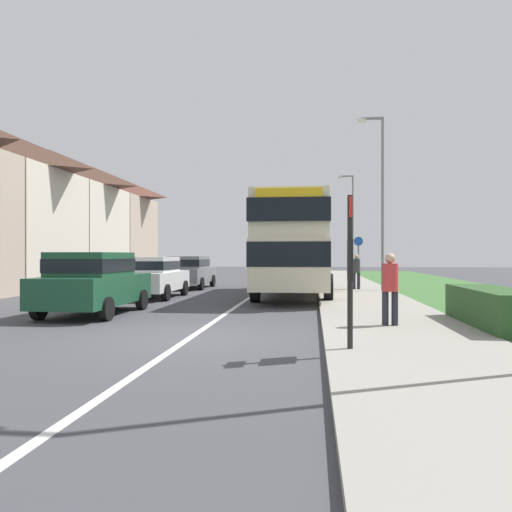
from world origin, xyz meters
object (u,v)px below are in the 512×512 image
object	(u,v)px
pedestrian_at_stop	(390,286)
street_lamp_mid	(380,192)
pedestrian_walking_away	(356,270)
street_lamp_far	(351,219)
parked_car_white	(153,275)
double_decker_bus	(294,242)
bus_stop_sign	(350,261)
parked_car_grey	(190,270)
cycle_route_sign	(358,259)
parked_car_dark_green	(93,281)

from	to	relation	value
pedestrian_at_stop	street_lamp_mid	distance (m)	11.64
pedestrian_walking_away	street_lamp_far	distance (m)	15.62
street_lamp_mid	street_lamp_far	world-z (taller)	street_lamp_mid
pedestrian_walking_away	parked_car_white	bearing A→B (deg)	-152.49
pedestrian_walking_away	street_lamp_mid	world-z (taller)	street_lamp_mid
double_decker_bus	street_lamp_far	distance (m)	18.35
parked_car_white	bus_stop_sign	world-z (taller)	bus_stop_sign
parked_car_grey	street_lamp_mid	distance (m)	9.73
bus_stop_sign	cycle_route_sign	size ratio (longest dim) A/B	1.03
cycle_route_sign	street_lamp_far	distance (m)	13.25
pedestrian_walking_away	double_decker_bus	bearing A→B (deg)	-134.98
parked_car_dark_green	parked_car_white	world-z (taller)	parked_car_dark_green
parked_car_grey	double_decker_bus	bearing A→B (deg)	-38.31
pedestrian_at_stop	parked_car_dark_green	bearing A→B (deg)	164.53
double_decker_bus	parked_car_dark_green	world-z (taller)	double_decker_bus
pedestrian_at_stop	street_lamp_mid	xyz separation A→B (m)	(1.22, 11.08, 3.35)
parked_car_white	cycle_route_sign	bearing A→B (deg)	38.06
cycle_route_sign	parked_car_dark_green	bearing A→B (deg)	-124.58
parked_car_white	parked_car_grey	bearing A→B (deg)	89.69
street_lamp_far	parked_car_dark_green	bearing A→B (deg)	-109.53
bus_stop_sign	street_lamp_far	world-z (taller)	street_lamp_far
cycle_route_sign	street_lamp_mid	bearing A→B (deg)	-76.89
pedestrian_at_stop	pedestrian_walking_away	distance (m)	11.63
double_decker_bus	cycle_route_sign	world-z (taller)	double_decker_bus
pedestrian_at_stop	double_decker_bus	bearing A→B (deg)	104.80
double_decker_bus	parked_car_dark_green	bearing A→B (deg)	-127.20
parked_car_dark_green	parked_car_white	size ratio (longest dim) A/B	1.02
street_lamp_mid	pedestrian_walking_away	bearing A→B (deg)	150.26
parked_car_grey	parked_car_white	bearing A→B (deg)	-90.31
parked_car_white	double_decker_bus	bearing A→B (deg)	15.71
parked_car_dark_green	cycle_route_sign	xyz separation A→B (m)	(8.16, 11.84, 0.50)
parked_car_white	parked_car_grey	xyz separation A→B (m)	(0.03, 5.64, 0.01)
street_lamp_far	bus_stop_sign	bearing A→B (deg)	-94.30
pedestrian_at_stop	bus_stop_sign	bearing A→B (deg)	-110.42
parked_car_white	street_lamp_mid	world-z (taller)	street_lamp_mid
parked_car_dark_green	cycle_route_sign	distance (m)	14.38
street_lamp_far	street_lamp_mid	bearing A→B (deg)	-89.85
parked_car_dark_green	parked_car_grey	size ratio (longest dim) A/B	0.96
parked_car_dark_green	parked_car_grey	bearing A→B (deg)	90.18
parked_car_grey	pedestrian_walking_away	distance (m)	8.04
street_lamp_mid	street_lamp_far	xyz separation A→B (m)	(-0.04, 15.78, -0.02)
double_decker_bus	pedestrian_walking_away	xyz separation A→B (m)	(2.64, 2.64, -1.17)
parked_car_grey	pedestrian_at_stop	xyz separation A→B (m)	(7.64, -13.15, 0.11)
parked_car_white	bus_stop_sign	xyz separation A→B (m)	(6.62, -10.32, 0.68)
parked_car_grey	street_lamp_mid	world-z (taller)	street_lamp_mid
double_decker_bus	bus_stop_sign	size ratio (longest dim) A/B	3.86
parked_car_white	parked_car_grey	world-z (taller)	parked_car_grey
parked_car_dark_green	pedestrian_walking_away	size ratio (longest dim) A/B	2.52
parked_car_grey	pedestrian_walking_away	xyz separation A→B (m)	(7.90, -1.52, 0.11)
double_decker_bus	pedestrian_walking_away	distance (m)	3.91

